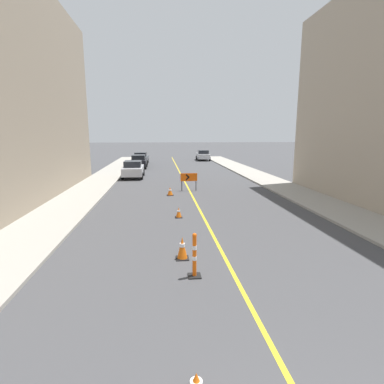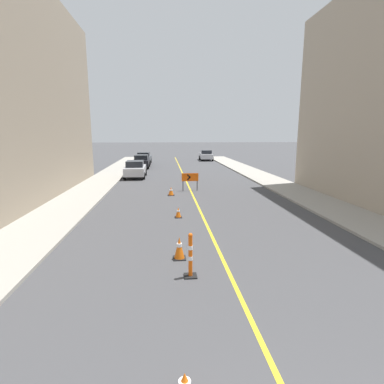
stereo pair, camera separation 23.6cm
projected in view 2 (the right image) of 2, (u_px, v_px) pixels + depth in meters
name	position (u px, v px, depth m)	size (l,w,h in m)	color
lane_stripe	(185.00, 179.00, 27.44)	(0.12, 52.18, 0.01)	gold
sidewalk_left	(104.00, 179.00, 26.78)	(2.93, 52.18, 0.12)	#9E998E
sidewalk_right	(262.00, 177.00, 28.07)	(2.93, 52.18, 0.12)	#9E998E
traffic_cone_second	(179.00, 248.00, 9.80)	(0.42, 0.42, 0.74)	black
traffic_cone_third	(178.00, 212.00, 14.68)	(0.35, 0.35, 0.51)	black
traffic_cone_fourth	(171.00, 191.00, 20.02)	(0.45, 0.45, 0.56)	black
delineator_post_front	(190.00, 258.00, 8.51)	(0.37, 0.37, 1.31)	black
arrow_barricade_primary	(190.00, 178.00, 21.53)	(1.21, 0.11, 1.27)	#EF560C
parked_car_curb_near	(135.00, 169.00, 28.16)	(1.94, 4.32, 1.59)	#B7B7BC
parked_car_curb_mid	(141.00, 161.00, 36.12)	(1.94, 4.32, 1.59)	black
parked_car_curb_far	(144.00, 158.00, 41.24)	(1.99, 4.38, 1.59)	#474C51
parked_car_opposite_side	(206.00, 155.00, 46.68)	(1.97, 4.37, 1.59)	#B7B7BC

